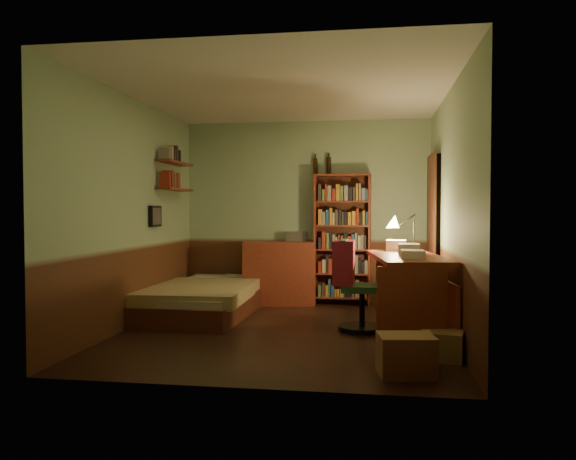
# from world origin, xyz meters

# --- Properties ---
(floor) EXTENTS (3.50, 4.00, 0.02)m
(floor) POSITION_xyz_m (0.00, 0.00, -0.01)
(floor) COLOR black
(floor) RESTS_ON ground
(ceiling) EXTENTS (3.50, 4.00, 0.02)m
(ceiling) POSITION_xyz_m (0.00, 0.00, 2.61)
(ceiling) COLOR silver
(ceiling) RESTS_ON wall_back
(wall_back) EXTENTS (3.50, 0.02, 2.60)m
(wall_back) POSITION_xyz_m (0.00, 2.01, 1.30)
(wall_back) COLOR #94B28B
(wall_back) RESTS_ON ground
(wall_left) EXTENTS (0.02, 4.00, 2.60)m
(wall_left) POSITION_xyz_m (-1.76, 0.00, 1.30)
(wall_left) COLOR #94B28B
(wall_left) RESTS_ON ground
(wall_right) EXTENTS (0.02, 4.00, 2.60)m
(wall_right) POSITION_xyz_m (1.76, 0.00, 1.30)
(wall_right) COLOR #94B28B
(wall_right) RESTS_ON ground
(wall_front) EXTENTS (3.50, 0.02, 2.60)m
(wall_front) POSITION_xyz_m (0.00, -2.01, 1.30)
(wall_front) COLOR #94B28B
(wall_front) RESTS_ON ground
(doorway) EXTENTS (0.06, 0.90, 2.00)m
(doorway) POSITION_xyz_m (1.72, 1.30, 1.00)
(doorway) COLOR black
(doorway) RESTS_ON ground
(door_trim) EXTENTS (0.02, 0.98, 2.08)m
(door_trim) POSITION_xyz_m (1.69, 1.30, 1.00)
(door_trim) COLOR #482216
(door_trim) RESTS_ON ground
(bed) EXTENTS (1.26, 2.27, 0.66)m
(bed) POSITION_xyz_m (-1.19, 0.87, 0.33)
(bed) COLOR #8D8F58
(bed) RESTS_ON ground
(dresser) EXTENTS (1.06, 0.64, 0.88)m
(dresser) POSITION_xyz_m (-0.36, 1.77, 0.44)
(dresser) COLOR maroon
(dresser) RESTS_ON ground
(mini_stereo) EXTENTS (0.30, 0.25, 0.14)m
(mini_stereo) POSITION_xyz_m (-0.13, 1.89, 0.95)
(mini_stereo) COLOR #B2B2B7
(mini_stereo) RESTS_ON dresser
(bookshelf) EXTENTS (0.79, 0.27, 1.83)m
(bookshelf) POSITION_xyz_m (0.53, 1.85, 0.91)
(bookshelf) COLOR maroon
(bookshelf) RESTS_ON ground
(bottle_left) EXTENTS (0.08, 0.08, 0.24)m
(bottle_left) POSITION_xyz_m (0.14, 1.96, 1.95)
(bottle_left) COLOR black
(bottle_left) RESTS_ON bookshelf
(bottle_right) EXTENTS (0.08, 0.08, 0.25)m
(bottle_right) POSITION_xyz_m (0.32, 1.96, 1.95)
(bottle_right) COLOR black
(bottle_right) RESTS_ON bookshelf
(desk) EXTENTS (0.86, 1.67, 0.86)m
(desk) POSITION_xyz_m (1.31, -0.11, 0.43)
(desk) COLOR maroon
(desk) RESTS_ON ground
(paper_stack) EXTENTS (0.24, 0.32, 0.12)m
(paper_stack) POSITION_xyz_m (1.22, 0.60, 0.92)
(paper_stack) COLOR silver
(paper_stack) RESTS_ON desk
(desk_lamp) EXTENTS (0.20, 0.20, 0.54)m
(desk_lamp) POSITION_xyz_m (1.42, 0.64, 1.13)
(desk_lamp) COLOR black
(desk_lamp) RESTS_ON desk
(office_chair) EXTENTS (0.48, 0.42, 0.94)m
(office_chair) POSITION_xyz_m (0.84, 0.15, 0.47)
(office_chair) COLOR #2C6337
(office_chair) RESTS_ON ground
(red_jacket) EXTENTS (0.23, 0.41, 0.48)m
(red_jacket) POSITION_xyz_m (0.73, 0.12, 1.18)
(red_jacket) COLOR #B2253D
(red_jacket) RESTS_ON office_chair
(wall_shelf_lower) EXTENTS (0.20, 0.90, 0.03)m
(wall_shelf_lower) POSITION_xyz_m (-1.64, 1.10, 1.60)
(wall_shelf_lower) COLOR maroon
(wall_shelf_lower) RESTS_ON wall_left
(wall_shelf_upper) EXTENTS (0.20, 0.90, 0.03)m
(wall_shelf_upper) POSITION_xyz_m (-1.64, 1.10, 1.95)
(wall_shelf_upper) COLOR maroon
(wall_shelf_upper) RESTS_ON wall_left
(framed_picture) EXTENTS (0.04, 0.32, 0.26)m
(framed_picture) POSITION_xyz_m (-1.72, 0.60, 1.25)
(framed_picture) COLOR black
(framed_picture) RESTS_ON wall_left
(cardboard_box_a) EXTENTS (0.48, 0.41, 0.33)m
(cardboard_box_a) POSITION_xyz_m (1.22, -1.49, 0.16)
(cardboard_box_a) COLOR olive
(cardboard_box_a) RESTS_ON ground
(cardboard_box_b) EXTENTS (0.41, 0.36, 0.26)m
(cardboard_box_b) POSITION_xyz_m (1.56, -0.96, 0.13)
(cardboard_box_b) COLOR olive
(cardboard_box_b) RESTS_ON ground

